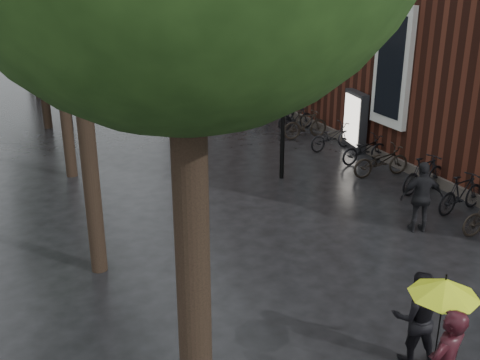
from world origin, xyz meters
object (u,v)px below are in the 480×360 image
lamp_post (284,83)px  person_black (416,317)px  parked_bicycles (319,130)px  ad_lightbox (355,121)px  pedestrian_walking (422,197)px

lamp_post → person_black: bearing=-102.7°
parked_bicycles → ad_lightbox: ad_lightbox is taller
person_black → lamp_post: lamp_post is taller
person_black → pedestrian_walking: pedestrian_walking is taller
person_black → ad_lightbox: size_ratio=0.77×
person_black → parked_bicycles: 11.87m
ad_lightbox → pedestrian_walking: bearing=-101.1°
pedestrian_walking → ad_lightbox: (2.24, 6.10, 0.15)m
lamp_post → pedestrian_walking: bearing=-73.4°
pedestrian_walking → lamp_post: (-1.32, 4.44, 1.95)m
person_black → lamp_post: 8.57m
parked_bicycles → lamp_post: 4.60m
person_black → ad_lightbox: ad_lightbox is taller
person_black → lamp_post: (1.83, 8.12, 2.03)m
pedestrian_walking → ad_lightbox: size_ratio=0.85×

